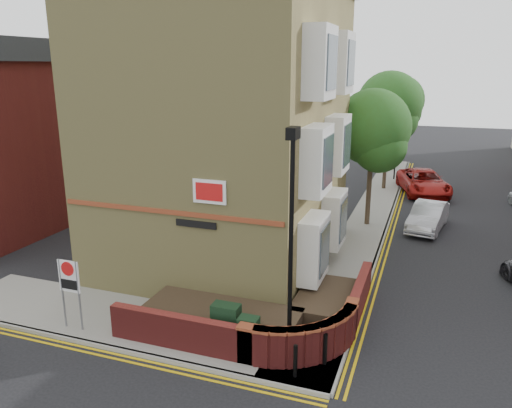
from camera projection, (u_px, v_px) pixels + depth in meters
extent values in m
plane|color=black|center=(218.00, 373.00, 13.17)|extent=(120.00, 120.00, 0.00)
cube|color=gray|center=(135.00, 322.00, 15.65)|extent=(13.00, 3.00, 0.12)
cube|color=gray|center=(372.00, 214.00, 27.01)|extent=(2.00, 32.00, 0.12)
cube|color=gray|center=(106.00, 347.00, 14.30)|extent=(13.00, 0.15, 0.12)
cube|color=gray|center=(391.00, 216.00, 26.68)|extent=(0.15, 32.00, 0.12)
cube|color=gold|center=(101.00, 353.00, 14.08)|extent=(13.00, 0.28, 0.01)
cube|color=gold|center=(395.00, 217.00, 26.61)|extent=(0.28, 32.00, 0.01)
cube|color=tan|center=(228.00, 123.00, 19.88)|extent=(8.00, 10.00, 11.00)
cube|color=brown|center=(168.00, 212.00, 15.94)|extent=(7.80, 0.06, 0.15)
cube|color=white|center=(209.00, 192.00, 15.23)|extent=(1.10, 0.05, 0.75)
cube|color=black|center=(196.00, 224.00, 15.69)|extent=(1.40, 0.04, 0.22)
cylinder|color=black|center=(291.00, 255.00, 12.90)|extent=(0.12, 0.12, 6.00)
cylinder|color=black|center=(289.00, 344.00, 13.60)|extent=(0.20, 0.20, 0.80)
cube|color=black|center=(293.00, 133.00, 12.05)|extent=(0.25, 0.50, 0.30)
cube|color=black|center=(226.00, 324.00, 14.25)|extent=(0.80, 0.45, 1.20)
cube|color=black|center=(249.00, 335.00, 13.74)|extent=(0.55, 0.40, 1.10)
cylinder|color=black|center=(295.00, 361.00, 12.73)|extent=(0.11, 0.11, 0.90)
cylinder|color=black|center=(325.00, 349.00, 13.26)|extent=(0.11, 0.11, 0.90)
cylinder|color=slate|center=(63.00, 293.00, 15.02)|extent=(0.06, 0.06, 2.20)
cylinder|color=slate|center=(79.00, 296.00, 14.83)|extent=(0.06, 0.06, 2.20)
cube|color=white|center=(69.00, 276.00, 14.76)|extent=(0.72, 0.04, 1.00)
cylinder|color=red|center=(67.00, 269.00, 14.67)|extent=(0.44, 0.02, 0.44)
cube|color=maroon|center=(1.00, 147.00, 24.22)|extent=(6.00, 10.00, 8.00)
cylinder|color=#382B1E|center=(369.00, 180.00, 24.56)|extent=(0.24, 0.24, 4.55)
sphere|color=#28551C|center=(373.00, 127.00, 23.86)|extent=(3.64, 3.64, 3.64)
sphere|color=#28551C|center=(379.00, 146.00, 23.69)|extent=(2.60, 2.60, 2.60)
sphere|color=#28551C|center=(367.00, 135.00, 24.44)|extent=(2.86, 2.86, 2.86)
cylinder|color=#382B1E|center=(386.00, 150.00, 31.75)|extent=(0.24, 0.24, 5.04)
sphere|color=#28551C|center=(389.00, 104.00, 30.97)|extent=(4.03, 4.03, 4.03)
sphere|color=#28551C|center=(395.00, 120.00, 30.82)|extent=(2.88, 2.88, 2.88)
sphere|color=#28551C|center=(385.00, 111.00, 31.57)|extent=(3.17, 3.17, 3.17)
cylinder|color=#382B1E|center=(396.00, 136.00, 39.04)|extent=(0.24, 0.24, 4.76)
sphere|color=#28551C|center=(399.00, 100.00, 38.30)|extent=(3.81, 3.81, 3.81)
sphere|color=#28551C|center=(403.00, 112.00, 38.14)|extent=(2.72, 2.72, 2.72)
sphere|color=#28551C|center=(395.00, 106.00, 38.89)|extent=(2.99, 2.99, 2.99)
cylinder|color=black|center=(396.00, 156.00, 34.58)|extent=(0.10, 0.10, 3.20)
imported|color=black|center=(398.00, 126.00, 34.02)|extent=(0.20, 0.16, 1.00)
imported|color=#B7B7BF|center=(428.00, 216.00, 24.51)|extent=(2.04, 4.21, 1.33)
imported|color=#9F1511|center=(423.00, 182.00, 31.29)|extent=(3.87, 5.89, 1.50)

